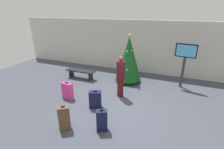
{
  "coord_description": "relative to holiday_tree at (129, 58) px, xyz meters",
  "views": [
    {
      "loc": [
        2.05,
        -5.22,
        3.55
      ],
      "look_at": [
        -0.41,
        0.97,
        0.9
      ],
      "focal_mm": 26.62,
      "sensor_mm": 36.0,
      "label": 1
    }
  ],
  "objects": [
    {
      "name": "waiting_bench",
      "position": [
        -2.49,
        -0.57,
        -0.88
      ],
      "size": [
        1.61,
        0.44,
        0.48
      ],
      "color": "black",
      "rests_on": "ground_plane"
    },
    {
      "name": "ground_plane",
      "position": [
        0.12,
        -2.49,
        -1.25
      ],
      "size": [
        16.0,
        16.0,
        0.0
      ],
      "primitive_type": "plane",
      "color": "#424754"
    },
    {
      "name": "suitcase_0",
      "position": [
        -0.78,
        -4.3,
        -0.85
      ],
      "size": [
        0.39,
        0.35,
        0.83
      ],
      "color": "brown",
      "rests_on": "ground_plane"
    },
    {
      "name": "suitcase_2",
      "position": [
        -1.85,
        -2.65,
        -0.89
      ],
      "size": [
        0.48,
        0.24,
        0.74
      ],
      "color": "#E5388C",
      "rests_on": "ground_plane"
    },
    {
      "name": "traveller_0",
      "position": [
        0.14,
        -1.64,
        -0.31
      ],
      "size": [
        0.49,
        0.49,
        1.78
      ],
      "color": "#4C1419",
      "rests_on": "ground_plane"
    },
    {
      "name": "suitcase_3",
      "position": [
        0.33,
        -3.93,
        -0.89
      ],
      "size": [
        0.39,
        0.33,
        0.75
      ],
      "color": "#141938",
      "rests_on": "ground_plane"
    },
    {
      "name": "suitcase_1",
      "position": [
        -0.44,
        -2.85,
        -0.91
      ],
      "size": [
        0.51,
        0.4,
        0.72
      ],
      "color": "#141938",
      "rests_on": "ground_plane"
    },
    {
      "name": "flight_info_kiosk",
      "position": [
        2.57,
        0.32,
        0.23
      ],
      "size": [
        0.92,
        0.23,
        2.1
      ],
      "color": "#333338",
      "rests_on": "ground_plane"
    },
    {
      "name": "holiday_tree",
      "position": [
        0.0,
        0.0,
        0.0
      ],
      "size": [
        1.31,
        1.31,
        2.45
      ],
      "color": "#4C3319",
      "rests_on": "ground_plane"
    },
    {
      "name": "back_wall",
      "position": [
        0.12,
        1.72,
        0.25
      ],
      "size": [
        16.0,
        0.2,
        2.98
      ],
      "primitive_type": "cube",
      "color": "beige",
      "rests_on": "ground_plane"
    }
  ]
}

